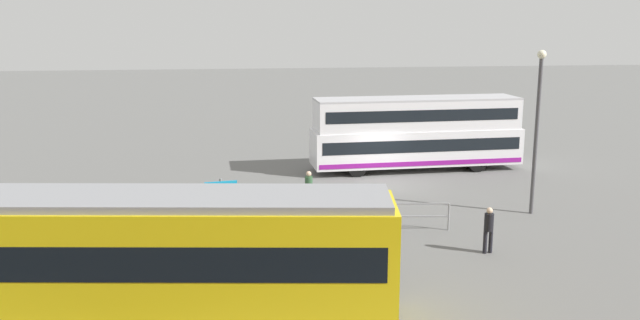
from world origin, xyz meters
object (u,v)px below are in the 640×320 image
object	(u,v)px
tram_yellow	(105,256)
info_sign	(221,197)
pedestrian_near_railing	(309,188)
pedestrian_crossing	(489,227)
double_decker_bus	(416,133)
street_lamp	(537,120)

from	to	relation	value
tram_yellow	info_sign	world-z (taller)	tram_yellow
pedestrian_near_railing	pedestrian_crossing	world-z (taller)	pedestrian_near_railing
double_decker_bus	tram_yellow	distance (m)	21.12
double_decker_bus	tram_yellow	size ratio (longest dim) A/B	0.73
pedestrian_near_railing	info_sign	bearing A→B (deg)	41.22
double_decker_bus	tram_yellow	xyz separation A→B (m)	(13.20, 16.48, -0.18)
street_lamp	double_decker_bus	bearing A→B (deg)	-73.95
tram_yellow	street_lamp	world-z (taller)	street_lamp
double_decker_bus	info_sign	world-z (taller)	double_decker_bus
double_decker_bus	info_sign	xyz separation A→B (m)	(10.23, 10.05, -0.42)
pedestrian_crossing	info_sign	distance (m)	9.54
double_decker_bus	pedestrian_crossing	size ratio (longest dim) A/B	6.90
double_decker_bus	info_sign	size ratio (longest dim) A/B	4.97
pedestrian_crossing	info_sign	xyz separation A→B (m)	(9.07, -2.87, 0.64)
pedestrian_near_railing	double_decker_bus	bearing A→B (deg)	-133.90
tram_yellow	info_sign	xyz separation A→B (m)	(-2.96, -6.44, -0.24)
pedestrian_crossing	street_lamp	bearing A→B (deg)	-130.34
pedestrian_near_railing	info_sign	distance (m)	4.83
tram_yellow	pedestrian_near_railing	world-z (taller)	tram_yellow
tram_yellow	street_lamp	bearing A→B (deg)	-153.39
double_decker_bus	pedestrian_near_railing	world-z (taller)	double_decker_bus
pedestrian_near_railing	street_lamp	bearing A→B (deg)	169.15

